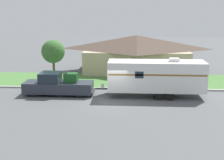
% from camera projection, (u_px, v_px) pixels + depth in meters
% --- Properties ---
extents(ground_plane, '(120.00, 120.00, 0.00)m').
position_uv_depth(ground_plane, '(112.00, 101.00, 25.77)').
color(ground_plane, '#515456').
extents(curb_strip, '(80.00, 0.30, 0.14)m').
position_uv_depth(curb_strip, '(114.00, 89.00, 29.40)').
color(curb_strip, '#999993').
rests_on(curb_strip, ground_plane).
extents(lawn_strip, '(80.00, 7.00, 0.03)m').
position_uv_depth(lawn_strip, '(116.00, 80.00, 32.96)').
color(lawn_strip, '#477538').
rests_on(lawn_strip, ground_plane).
extents(house_across_street, '(13.11, 7.97, 4.34)m').
position_uv_depth(house_across_street, '(136.00, 53.00, 37.71)').
color(house_across_street, tan).
rests_on(house_across_street, ground_plane).
extents(pickup_truck, '(6.12, 2.01, 2.07)m').
position_uv_depth(pickup_truck, '(58.00, 85.00, 27.38)').
color(pickup_truck, black).
rests_on(pickup_truck, ground_plane).
extents(travel_trailer, '(9.36, 2.51, 3.36)m').
position_uv_depth(travel_trailer, '(156.00, 76.00, 26.63)').
color(travel_trailer, black).
rests_on(travel_trailer, ground_plane).
extents(mailbox, '(0.48, 0.20, 1.41)m').
position_uv_depth(mailbox, '(124.00, 76.00, 29.86)').
color(mailbox, brown).
rests_on(mailbox, ground_plane).
extents(tree_in_yard, '(2.36, 2.36, 4.38)m').
position_uv_depth(tree_in_yard, '(53.00, 52.00, 31.49)').
color(tree_in_yard, brown).
rests_on(tree_in_yard, ground_plane).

